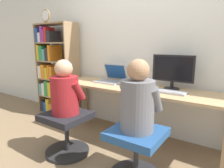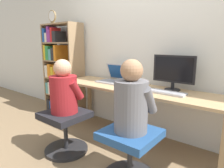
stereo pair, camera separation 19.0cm
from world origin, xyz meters
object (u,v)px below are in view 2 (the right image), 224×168
Objects in this scene: keyboard at (165,92)px; person_at_laptop at (64,90)px; person_at_monitor at (131,101)px; laptop at (113,78)px; desktop_monitor at (173,72)px; office_chair_right at (65,128)px; bookshelf at (59,69)px; office_chair_left at (130,151)px; desk_clock at (52,16)px.

keyboard is 0.75× the size of person_at_laptop.
keyboard is 0.63m from person_at_monitor.
desktop_monitor is at bearing 2.44° from laptop.
bookshelf is (-1.22, 0.83, 0.51)m from office_chair_right.
person_at_laptop reaches higher than office_chair_right.
bookshelf is (-2.12, -0.06, -0.13)m from desktop_monitor.
bookshelf is (-2.09, 0.77, 0.03)m from person_at_monitor.
office_chair_left is at bearing -92.39° from desktop_monitor.
office_chair_left is 0.87m from office_chair_right.
keyboard is 0.90× the size of office_chair_left.
desktop_monitor is 0.83× the size of person_at_laptop.
keyboard reaches higher than office_chair_left.
bookshelf reaches higher than person_at_laptop.
laptop is 0.58× the size of person_at_monitor.
desktop_monitor is 2.35× the size of desk_clock.
laptop is 0.74× the size of office_chair_right.
office_chair_left is 0.32× the size of bookshelf.
keyboard is 1.13m from person_at_laptop.
keyboard is 0.29× the size of bookshelf.
desktop_monitor reaches higher than keyboard.
laptop is 1.25m from office_chair_left.
person_at_laptop is at bearing -176.40° from person_at_monitor.
person_at_laptop is (-0.04, -0.85, -0.02)m from laptop.
laptop is 0.74× the size of office_chair_left.
bookshelf is at bearing 159.55° from office_chair_left.
office_chair_left is 1.00× the size of office_chair_right.
desk_clock reaches higher than laptop.
person_at_laptop reaches higher than keyboard.
person_at_monitor is at bearing 90.00° from office_chair_left.
person_at_monitor reaches higher than keyboard.
person_at_laptop is 1.72m from desk_clock.
person_at_monitor is (-0.03, -0.63, 0.04)m from keyboard.
laptop is 0.85m from person_at_laptop.
bookshelf is at bearing 94.76° from desk_clock.
laptop is 1.56m from desk_clock.
desktop_monitor reaches higher than office_chair_right.
person_at_laptop is at bearing 90.00° from office_chair_right.
person_at_monitor reaches higher than laptop.
desk_clock reaches higher than office_chair_right.
person_at_monitor reaches higher than desktop_monitor.
person_at_monitor is (0.84, -0.79, -0.00)m from laptop.
keyboard is at bearing 87.13° from person_at_monitor.
laptop is 0.82× the size of keyboard.
office_chair_right is at bearing -142.60° from keyboard.
person_at_monitor is 0.87m from person_at_laptop.
desktop_monitor is 1.28m from person_at_laptop.
desktop_monitor is 1.34× the size of laptop.
person_at_monitor is 2.23m from bookshelf.
desk_clock reaches higher than bookshelf.
bookshelf is at bearing 145.60° from office_chair_right.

